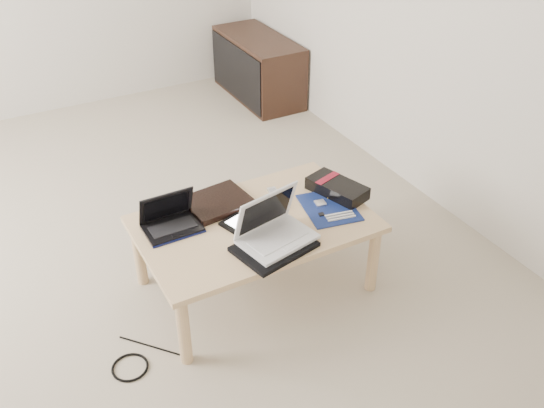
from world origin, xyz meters
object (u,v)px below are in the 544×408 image
netbook (171,221)px  gpu_box (337,188)px  coffee_table (255,230)px  media_cabinet (258,68)px  white_laptop (274,229)px

netbook → gpu_box: size_ratio=0.78×
coffee_table → media_cabinet: media_cabinet is taller
coffee_table → netbook: size_ratio=4.21×
coffee_table → gpu_box: (0.48, 0.02, 0.08)m
media_cabinet → netbook: size_ratio=3.45×
netbook → media_cabinet: bearing=53.0°
media_cabinet → coffee_table: bearing=-117.8°
coffee_table → white_laptop: bearing=-88.4°
media_cabinet → netbook: bearing=-127.0°
coffee_table → media_cabinet: bearing=62.2°
media_cabinet → white_laptop: bearing=-115.8°
white_laptop → netbook: bearing=139.0°
netbook → white_laptop: 0.49m
netbook → gpu_box: (0.85, -0.13, -0.01)m
netbook → gpu_box: 0.86m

